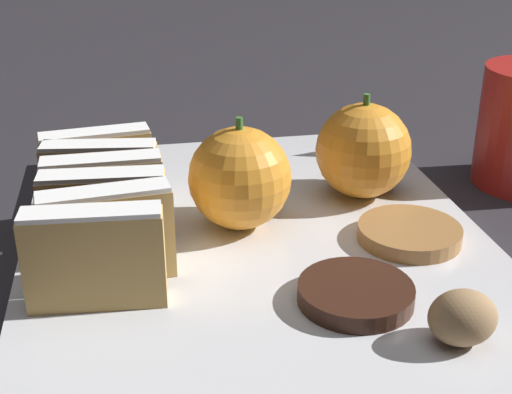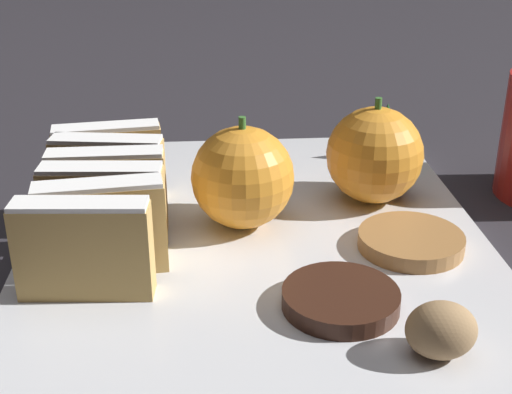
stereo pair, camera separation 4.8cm
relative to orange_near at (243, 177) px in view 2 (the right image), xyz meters
The scene contains 14 objects.
ground_plane 0.05m from the orange_near, 68.15° to the right, with size 6.00×6.00×0.00m, color #28262B.
serving_platter 0.05m from the orange_near, 68.15° to the right, with size 0.32×0.39×0.01m.
stollen_slice_front 0.13m from the orange_near, 138.75° to the right, with size 0.08×0.03×0.06m.
stollen_slice_second 0.11m from the orange_near, 146.95° to the right, with size 0.08×0.03×0.06m.
stollen_slice_third 0.10m from the orange_near, 160.71° to the right, with size 0.08×0.03×0.06m.
stollen_slice_fourth 0.09m from the orange_near, behind, with size 0.08×0.02×0.06m.
stollen_slice_fifth 0.10m from the orange_near, 167.57° to the left, with size 0.08×0.03×0.06m.
stollen_slice_sixth 0.11m from the orange_near, 154.07° to the left, with size 0.08×0.03×0.06m.
orange_near is the anchor object (origin of this frame).
orange_far 0.11m from the orange_near, 18.84° to the left, with size 0.07×0.07×0.08m.
walnut 0.19m from the orange_near, 59.76° to the right, with size 0.04×0.03×0.03m.
chocolate_cookie 0.13m from the orange_near, 65.85° to the right, with size 0.07×0.07×0.01m.
gingerbread_cookie 0.12m from the orange_near, 22.12° to the right, with size 0.07×0.07×0.01m.
evergreen_sprig 0.18m from the orange_near, 42.74° to the left, with size 0.04×0.04×0.05m.
Camera 2 is at (-0.03, -0.44, 0.24)m, focal length 50.00 mm.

